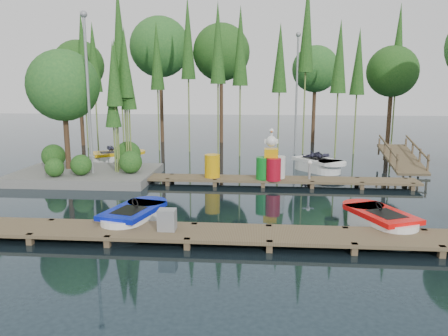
# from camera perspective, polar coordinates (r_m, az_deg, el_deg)

# --- Properties ---
(ground_plane) EXTENTS (90.00, 90.00, 0.00)m
(ground_plane) POSITION_cam_1_polar(r_m,az_deg,el_deg) (16.53, -1.88, -4.05)
(ground_plane) COLOR #1E2E38
(near_dock) EXTENTS (18.00, 1.50, 0.50)m
(near_dock) POSITION_cam_1_polar(r_m,az_deg,el_deg) (12.20, -4.35, -8.45)
(near_dock) COLOR brown
(near_dock) RESTS_ON ground
(far_dock) EXTENTS (15.00, 1.20, 0.50)m
(far_dock) POSITION_cam_1_polar(r_m,az_deg,el_deg) (18.82, 2.03, -1.47)
(far_dock) COLOR brown
(far_dock) RESTS_ON ground
(island) EXTENTS (6.20, 4.20, 6.75)m
(island) POSITION_cam_1_polar(r_m,az_deg,el_deg) (20.85, -18.45, 7.40)
(island) COLOR slate
(island) RESTS_ON ground
(tree_screen) EXTENTS (34.42, 18.53, 10.31)m
(tree_screen) POSITION_cam_1_polar(r_m,az_deg,el_deg) (26.80, -3.73, 14.89)
(tree_screen) COLOR #47301E
(tree_screen) RESTS_ON ground
(lamp_island) EXTENTS (0.30, 0.30, 7.25)m
(lamp_island) POSITION_cam_1_polar(r_m,az_deg,el_deg) (19.78, -17.38, 10.42)
(lamp_island) COLOR gray
(lamp_island) RESTS_ON ground
(lamp_rear) EXTENTS (0.30, 0.30, 7.25)m
(lamp_rear) POSITION_cam_1_polar(r_m,az_deg,el_deg) (26.94, 9.49, 10.79)
(lamp_rear) COLOR gray
(lamp_rear) RESTS_ON ground
(ramp) EXTENTS (1.50, 3.94, 1.49)m
(ramp) POSITION_cam_1_polar(r_m,az_deg,el_deg) (23.76, 22.19, 1.21)
(ramp) COLOR brown
(ramp) RESTS_ON ground
(boat_blue) EXTENTS (1.89, 2.97, 0.93)m
(boat_blue) POSITION_cam_1_polar(r_m,az_deg,el_deg) (13.65, -11.67, -6.38)
(boat_blue) COLOR white
(boat_blue) RESTS_ON ground
(boat_red) EXTENTS (2.23, 3.02, 0.93)m
(boat_red) POSITION_cam_1_polar(r_m,az_deg,el_deg) (13.82, 19.69, -6.58)
(boat_red) COLOR white
(boat_red) RESTS_ON ground
(boat_yellow_far) EXTENTS (3.28, 2.65, 1.50)m
(boat_yellow_far) POSITION_cam_1_polar(r_m,az_deg,el_deg) (24.49, -13.91, 1.34)
(boat_yellow_far) COLOR white
(boat_yellow_far) RESTS_ON ground
(boat_white_far) EXTENTS (2.86, 3.13, 1.39)m
(boat_white_far) POSITION_cam_1_polar(r_m,az_deg,el_deg) (22.13, 12.19, 0.39)
(boat_white_far) COLOR white
(boat_white_far) RESTS_ON ground
(utility_cabinet) EXTENTS (0.48, 0.41, 0.59)m
(utility_cabinet) POSITION_cam_1_polar(r_m,az_deg,el_deg) (12.21, -7.45, -6.72)
(utility_cabinet) COLOR gray
(utility_cabinet) RESTS_ON near_dock
(yellow_barrel) EXTENTS (0.66, 0.66, 0.99)m
(yellow_barrel) POSITION_cam_1_polar(r_m,az_deg,el_deg) (18.80, -1.55, 0.28)
(yellow_barrel) COLOR #D99E0B
(yellow_barrel) RESTS_ON far_dock
(drum_cluster) EXTENTS (1.24, 1.14, 2.14)m
(drum_cluster) POSITION_cam_1_polar(r_m,az_deg,el_deg) (18.51, 6.23, 0.48)
(drum_cluster) COLOR #0D7A20
(drum_cluster) RESTS_ON far_dock
(seagull_post) EXTENTS (0.50, 0.27, 0.80)m
(seagull_post) POSITION_cam_1_polar(r_m,az_deg,el_deg) (18.79, 11.13, 0.22)
(seagull_post) COLOR gray
(seagull_post) RESTS_ON far_dock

